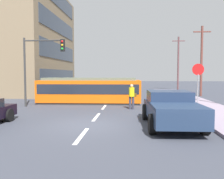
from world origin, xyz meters
TOP-DOWN VIEW (x-y plane):
  - ground_plane at (0.00, 10.00)m, footprint 120.00×120.00m
  - sidewalk_curb_right at (6.80, 6.00)m, footprint 3.20×36.00m
  - lane_stripe_0 at (0.00, -2.00)m, footprint 0.16×2.40m
  - lane_stripe_1 at (0.00, 2.00)m, footprint 0.16×2.40m
  - lane_stripe_2 at (0.00, 6.00)m, footprint 0.16×2.40m
  - lane_stripe_3 at (0.00, 14.12)m, footprint 0.16×2.40m
  - lane_stripe_4 at (0.00, 20.12)m, footprint 0.16×2.40m
  - streetcar_tram at (-1.39, 8.12)m, footprint 8.08×2.72m
  - city_bus at (-1.43, 16.25)m, footprint 2.62×5.67m
  - pedestrian_crossing at (1.93, 5.09)m, footprint 0.51×0.36m
  - pickup_truck_parked at (3.65, 0.03)m, footprint 2.38×5.05m
  - parked_sedan_mid at (-4.99, 12.09)m, footprint 1.99×4.18m
  - parked_sedan_far at (-5.10, 18.89)m, footprint 2.10×4.11m
  - parked_sedan_furthest at (-4.97, 24.83)m, footprint 2.02×4.23m
  - stop_sign at (6.27, 5.35)m, footprint 0.76×0.07m
  - traffic_light_mast at (-4.47, 5.79)m, footprint 2.97×0.33m
  - utility_pole_mid at (9.30, 15.23)m, footprint 1.80×0.24m
  - utility_pole_far at (8.69, 24.42)m, footprint 1.80×0.24m

SIDE VIEW (x-z plane):
  - ground_plane at x=0.00m, z-range 0.00..0.00m
  - lane_stripe_0 at x=0.00m, z-range 0.00..0.01m
  - lane_stripe_1 at x=0.00m, z-range 0.00..0.01m
  - lane_stripe_2 at x=0.00m, z-range 0.00..0.01m
  - lane_stripe_3 at x=0.00m, z-range 0.00..0.01m
  - lane_stripe_4 at x=0.00m, z-range 0.00..0.01m
  - sidewalk_curb_right at x=6.80m, z-range 0.00..0.14m
  - parked_sedan_mid at x=-4.99m, z-range 0.03..1.22m
  - parked_sedan_furthest at x=-4.97m, z-range 0.03..1.22m
  - parked_sedan_far at x=-5.10m, z-range 0.03..1.22m
  - pickup_truck_parked at x=3.65m, z-range 0.02..1.57m
  - pedestrian_crossing at x=1.93m, z-range 0.11..1.78m
  - city_bus at x=-1.43m, z-range 0.14..1.96m
  - streetcar_tram at x=-1.39m, z-range 0.04..2.08m
  - stop_sign at x=6.27m, z-range 0.75..3.63m
  - traffic_light_mast at x=-4.47m, z-range 1.00..5.89m
  - utility_pole_mid at x=9.30m, z-range 0.18..7.52m
  - utility_pole_far at x=8.69m, z-range 0.18..7.82m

